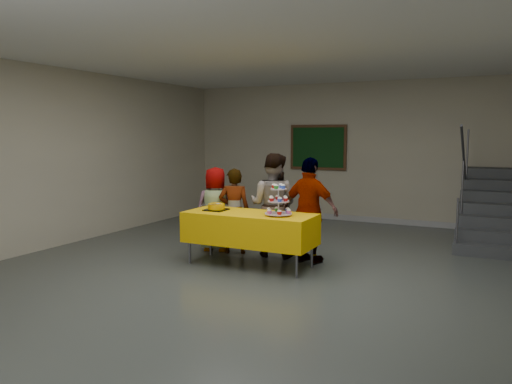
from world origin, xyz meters
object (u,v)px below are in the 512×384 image
at_px(bake_table, 250,228).
at_px(schoolchild_b, 234,211).
at_px(schoolchild_c, 273,205).
at_px(schoolchild_a, 216,209).
at_px(schoolchild_d, 310,211).
at_px(staircase, 500,214).
at_px(bear_cake, 216,206).
at_px(cupcake_stand, 278,203).
at_px(noticeboard, 318,147).

relative_size(bake_table, schoolchild_b, 1.39).
bearing_deg(schoolchild_c, schoolchild_a, 3.12).
xyz_separation_m(schoolchild_b, schoolchild_d, (1.29, -0.06, 0.10)).
height_order(schoolchild_b, staircase, staircase).
bearing_deg(bake_table, bear_cake, -179.90).
xyz_separation_m(cupcake_stand, schoolchild_c, (-0.41, 0.73, -0.15)).
xyz_separation_m(schoolchild_d, staircase, (2.49, 2.95, -0.29)).
xyz_separation_m(schoolchild_d, noticeboard, (-1.21, 3.79, 0.82)).
xyz_separation_m(schoolchild_a, schoolchild_c, (0.98, 0.08, 0.12)).
distance_m(cupcake_stand, noticeboard, 4.52).
height_order(bear_cake, schoolchild_c, schoolchild_c).
bearing_deg(bear_cake, noticeboard, 89.21).
relative_size(cupcake_stand, schoolchild_c, 0.28).
height_order(bake_table, bear_cake, bear_cake).
xyz_separation_m(bake_table, schoolchild_d, (0.72, 0.53, 0.22)).
xyz_separation_m(schoolchild_a, schoolchild_d, (1.65, -0.08, 0.10)).
distance_m(schoolchild_a, noticeboard, 3.85).
bearing_deg(cupcake_stand, bear_cake, 177.58).
relative_size(schoolchild_a, schoolchild_c, 0.85).
height_order(cupcake_stand, staircase, staircase).
distance_m(bake_table, schoolchild_d, 0.92).
distance_m(cupcake_stand, schoolchild_d, 0.65).
distance_m(schoolchild_a, schoolchild_d, 1.66).
relative_size(schoolchild_a, staircase, 0.57).
height_order(schoolchild_c, schoolchild_d, schoolchild_c).
distance_m(staircase, noticeboard, 3.96).
bearing_deg(schoolchild_d, bake_table, 47.96).
relative_size(bake_table, noticeboard, 1.45).
distance_m(schoolchild_a, staircase, 5.05).
bearing_deg(schoolchild_b, schoolchild_c, 166.07).
height_order(schoolchild_c, staircase, staircase).
distance_m(bear_cake, schoolchild_d, 1.38).
height_order(bake_table, schoolchild_b, schoolchild_b).
bearing_deg(noticeboard, schoolchild_d, -72.23).
bearing_deg(schoolchild_b, schoolchild_d, 154.21).
xyz_separation_m(bake_table, cupcake_stand, (0.47, -0.04, 0.39)).
distance_m(bear_cake, schoolchild_c, 0.92).
xyz_separation_m(schoolchild_b, noticeboard, (0.08, 3.73, 0.92)).
relative_size(bear_cake, noticeboard, 0.28).
height_order(schoolchild_a, staircase, staircase).
bearing_deg(bake_table, staircase, 47.35).
xyz_separation_m(bake_table, schoolchild_b, (-0.58, 0.59, 0.12)).
bearing_deg(cupcake_stand, schoolchild_c, 119.48).
bearing_deg(cupcake_stand, staircase, 52.14).
height_order(schoolchild_b, noticeboard, noticeboard).
bearing_deg(staircase, schoolchild_a, -145.22).
height_order(staircase, noticeboard, noticeboard).
height_order(cupcake_stand, schoolchild_a, schoolchild_a).
xyz_separation_m(schoolchild_a, schoolchild_b, (0.36, -0.02, -0.00)).
xyz_separation_m(cupcake_stand, staircase, (2.74, 3.53, -0.46)).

